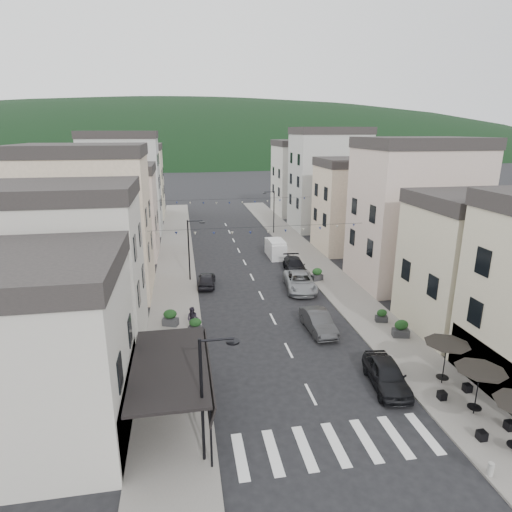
% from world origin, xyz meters
% --- Properties ---
extents(ground, '(700.00, 700.00, 0.00)m').
position_xyz_m(ground, '(0.00, 0.00, 0.00)').
color(ground, black).
rests_on(ground, ground).
extents(sidewalk_left, '(4.00, 76.00, 0.12)m').
position_xyz_m(sidewalk_left, '(-7.50, 32.00, 0.06)').
color(sidewalk_left, slate).
rests_on(sidewalk_left, ground).
extents(sidewalk_right, '(4.00, 76.00, 0.12)m').
position_xyz_m(sidewalk_right, '(7.50, 32.00, 0.06)').
color(sidewalk_right, slate).
rests_on(sidewalk_right, ground).
extents(hill_backdrop, '(640.00, 360.00, 70.00)m').
position_xyz_m(hill_backdrop, '(0.00, 300.00, 0.00)').
color(hill_backdrop, black).
rests_on(hill_backdrop, ground).
extents(boutique_awning, '(3.77, 7.50, 3.28)m').
position_xyz_m(boutique_awning, '(-7.25, 5.00, 3.11)').
color(boutique_awning, black).
rests_on(boutique_awning, ground).
extents(buildings_row_left, '(10.20, 54.16, 14.00)m').
position_xyz_m(buildings_row_left, '(-14.50, 37.75, 6.12)').
color(buildings_row_left, beige).
rests_on(buildings_row_left, ground).
extents(buildings_row_right, '(10.20, 54.16, 14.50)m').
position_xyz_m(buildings_row_right, '(14.50, 36.59, 6.32)').
color(buildings_row_right, beige).
rests_on(buildings_row_right, ground).
extents(cafe_terrace, '(2.50, 8.10, 2.53)m').
position_xyz_m(cafe_terrace, '(7.70, 2.80, 2.36)').
color(cafe_terrace, black).
rests_on(cafe_terrace, ground).
extents(streetlamp_left_near, '(1.70, 0.56, 6.00)m').
position_xyz_m(streetlamp_left_near, '(-5.82, 2.00, 3.70)').
color(streetlamp_left_near, black).
rests_on(streetlamp_left_near, ground).
extents(streetlamp_left_far, '(1.70, 0.56, 6.00)m').
position_xyz_m(streetlamp_left_far, '(-5.82, 26.00, 3.70)').
color(streetlamp_left_far, black).
rests_on(streetlamp_left_far, ground).
extents(streetlamp_right_far, '(1.70, 0.56, 6.00)m').
position_xyz_m(streetlamp_right_far, '(5.82, 44.00, 3.70)').
color(streetlamp_right_far, black).
rests_on(streetlamp_right_far, ground).
extents(bollards, '(11.66, 10.26, 0.60)m').
position_xyz_m(bollards, '(0.00, 5.50, 0.42)').
color(bollards, gray).
rests_on(bollards, ground).
extents(bunting_near, '(19.00, 0.28, 0.62)m').
position_xyz_m(bunting_near, '(0.00, 22.00, 5.65)').
color(bunting_near, black).
rests_on(bunting_near, ground).
extents(bunting_far, '(19.00, 0.28, 0.62)m').
position_xyz_m(bunting_far, '(0.00, 38.00, 5.65)').
color(bunting_far, black).
rests_on(bunting_far, ground).
extents(parked_car_a, '(2.38, 4.74, 1.55)m').
position_xyz_m(parked_car_a, '(4.45, 6.00, 0.77)').
color(parked_car_a, black).
rests_on(parked_car_a, ground).
extents(parked_car_b, '(1.73, 4.54, 1.48)m').
position_xyz_m(parked_car_b, '(2.80, 13.41, 0.74)').
color(parked_car_b, '#2F2F32').
rests_on(parked_car_b, ground).
extents(parked_car_c, '(3.21, 5.87, 1.56)m').
position_xyz_m(parked_car_c, '(3.76, 21.78, 0.78)').
color(parked_car_c, gray).
rests_on(parked_car_c, ground).
extents(parked_car_d, '(2.36, 5.01, 1.41)m').
position_xyz_m(parked_car_d, '(4.60, 26.79, 0.71)').
color(parked_car_d, black).
rests_on(parked_car_d, ground).
extents(parked_car_e, '(1.99, 4.06, 1.33)m').
position_xyz_m(parked_car_e, '(-4.60, 24.18, 0.67)').
color(parked_car_e, black).
rests_on(parked_car_e, ground).
extents(delivery_van, '(1.73, 4.34, 2.08)m').
position_xyz_m(delivery_van, '(3.85, 32.57, 1.02)').
color(delivery_van, silver).
rests_on(delivery_van, ground).
extents(pedestrian_a, '(0.72, 0.50, 1.89)m').
position_xyz_m(pedestrian_a, '(-8.18, 11.01, 1.07)').
color(pedestrian_a, black).
rests_on(pedestrian_a, sidewalk_left).
extents(pedestrian_b, '(1.08, 0.95, 1.85)m').
position_xyz_m(pedestrian_b, '(-6.16, 14.72, 1.04)').
color(pedestrian_b, '#25202A').
rests_on(pedestrian_b, sidewalk_left).
extents(planter_la, '(1.12, 0.85, 1.12)m').
position_xyz_m(planter_la, '(-6.00, 14.45, 0.66)').
color(planter_la, '#29292C').
rests_on(planter_la, sidewalk_left).
extents(planter_lb, '(1.27, 1.00, 1.25)m').
position_xyz_m(planter_lb, '(-7.79, 16.01, 0.73)').
color(planter_lb, '#323235').
rests_on(planter_lb, sidewalk_left).
extents(planter_ra, '(1.23, 0.84, 1.26)m').
position_xyz_m(planter_ra, '(8.18, 11.36, 0.73)').
color(planter_ra, '#2F2F31').
rests_on(planter_ra, sidewalk_right).
extents(planter_rb, '(0.99, 0.70, 1.01)m').
position_xyz_m(planter_rb, '(7.95, 13.89, 0.61)').
color(planter_rb, '#29292B').
rests_on(planter_rb, sidewalk_right).
extents(planter_rc, '(1.23, 0.91, 1.23)m').
position_xyz_m(planter_rc, '(6.00, 23.71, 0.72)').
color(planter_rc, '#2D2D30').
rests_on(planter_rc, sidewalk_right).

